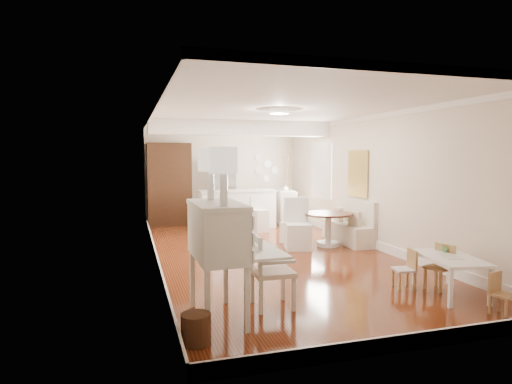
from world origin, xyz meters
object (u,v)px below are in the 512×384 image
dining_table (328,230)px  bar_stool_left (214,214)px  fridge (235,192)px  wicker_basket (196,329)px  bar_stool_right (259,214)px  kids_chair_a (439,267)px  pantry_cabinet (169,184)px  gustavian_armchair (272,271)px  kids_chair_b (404,269)px  secretary_bureau (217,261)px  sideboard (286,208)px  slip_chair_near (298,224)px  breakfast_counter (237,209)px  kids_chair_c (503,294)px  kids_table (450,276)px  slip_chair_far (293,222)px

dining_table → bar_stool_left: 3.15m
dining_table → fridge: bearing=106.0°
wicker_basket → bar_stool_right: 6.59m
kids_chair_a → pantry_cabinet: bearing=-170.9°
dining_table → gustavian_armchair: bearing=-126.3°
gustavian_armchair → kids_chair_b: (2.08, 0.17, -0.18)m
secretary_bureau → sideboard: size_ratio=1.38×
slip_chair_near → fridge: 3.98m
kids_chair_b → breakfast_counter: (-1.04, 5.84, 0.22)m
breakfast_counter → gustavian_armchair: bearing=-99.9°
gustavian_armchair → kids_chair_a: size_ratio=1.43×
gustavian_armchair → kids_chair_c: size_ratio=1.83×
gustavian_armchair → pantry_cabinet: bearing=6.8°
kids_table → bar_stool_left: 6.27m
kids_chair_a → bar_stool_left: size_ratio=0.72×
secretary_bureau → gustavian_armchair: secretary_bureau is taller
sideboard → kids_chair_b: bearing=-82.9°
kids_chair_b → sideboard: (0.45, 6.06, 0.19)m
secretary_bureau → bar_stool_left: secretary_bureau is taller
kids_chair_c → fridge: (-1.35, 8.14, 0.64)m
wicker_basket → kids_chair_c: 3.71m
wicker_basket → kids_chair_a: 3.73m
sideboard → gustavian_armchair: bearing=-100.8°
breakfast_counter → fridge: size_ratio=1.14×
secretary_bureau → bar_stool_right: secretary_bureau is taller
kids_chair_b → pantry_cabinet: 7.49m
secretary_bureau → kids_table: secretary_bureau is taller
bar_stool_right → gustavian_armchair: bearing=-120.6°
fridge → gustavian_armchair: bearing=-100.0°
dining_table → wicker_basket: bearing=-130.8°
pantry_cabinet → kids_chair_c: bearing=-68.3°
kids_chair_b → kids_chair_c: (0.51, -1.25, -0.03)m
kids_chair_c → kids_table: bearing=81.7°
dining_table → slip_chair_far: (-0.57, 0.58, 0.10)m
dining_table → sideboard: 3.04m
kids_chair_b → slip_chair_far: (-0.30, 3.61, 0.16)m
kids_chair_b → bar_stool_left: 5.73m
wicker_basket → dining_table: (3.46, 4.00, 0.20)m
kids_chair_c → pantry_cabinet: bearing=98.3°
kids_chair_b → slip_chair_far: 3.63m
slip_chair_far → wicker_basket: bearing=21.0°
kids_table → fridge: size_ratio=0.60×
pantry_cabinet → slip_chair_near: bearing=-60.3°
wicker_basket → kids_chair_a: size_ratio=0.47×
kids_table → sideboard: bearing=89.9°
kids_chair_c → fridge: 8.27m
kids_chair_c → sideboard: 7.31m
secretary_bureau → slip_chair_near: size_ratio=1.31×
secretary_bureau → fridge: bearing=73.5°
wicker_basket → bar_stool_left: bearing=77.3°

